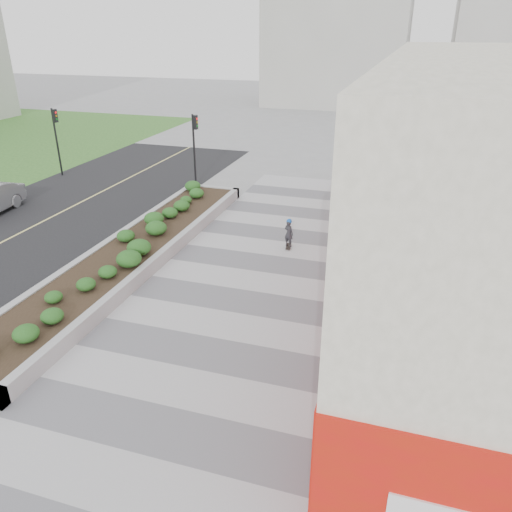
{
  "coord_description": "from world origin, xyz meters",
  "views": [
    {
      "loc": [
        4.95,
        -9.34,
        8.75
      ],
      "look_at": [
        -0.02,
        6.49,
        1.1
      ],
      "focal_mm": 35.0,
      "sensor_mm": 36.0,
      "label": 1
    }
  ],
  "objects_px": {
    "planter": "(133,249)",
    "skateboarder": "(289,233)",
    "traffic_signal_near": "(195,139)",
    "traffic_signal_far": "(56,132)"
  },
  "relations": [
    {
      "from": "planter",
      "to": "skateboarder",
      "type": "bearing_deg",
      "value": 27.36
    },
    {
      "from": "skateboarder",
      "to": "traffic_signal_far",
      "type": "bearing_deg",
      "value": 148.44
    },
    {
      "from": "traffic_signal_far",
      "to": "planter",
      "type": "bearing_deg",
      "value": -42.46
    },
    {
      "from": "planter",
      "to": "traffic_signal_far",
      "type": "bearing_deg",
      "value": 137.54
    },
    {
      "from": "traffic_signal_near",
      "to": "traffic_signal_far",
      "type": "xyz_separation_m",
      "value": [
        -9.2,
        -0.5,
        0.0
      ]
    },
    {
      "from": "planter",
      "to": "skateboarder",
      "type": "distance_m",
      "value": 6.59
    },
    {
      "from": "traffic_signal_near",
      "to": "traffic_signal_far",
      "type": "bearing_deg",
      "value": -176.89
    },
    {
      "from": "planter",
      "to": "traffic_signal_far",
      "type": "xyz_separation_m",
      "value": [
        -10.93,
        10.0,
        2.34
      ]
    },
    {
      "from": "planter",
      "to": "traffic_signal_far",
      "type": "distance_m",
      "value": 15.0
    },
    {
      "from": "traffic_signal_near",
      "to": "traffic_signal_far",
      "type": "height_order",
      "value": "same"
    }
  ]
}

